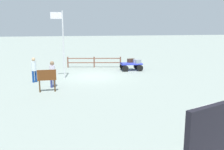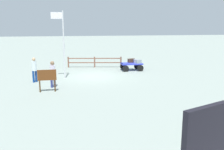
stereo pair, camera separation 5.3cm
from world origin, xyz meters
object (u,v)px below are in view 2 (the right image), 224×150
(worker_lead, at_px, (53,72))
(suitcase_dark, at_px, (131,61))
(flagpole, at_px, (63,40))
(signboard, at_px, (47,77))
(worker_trailing, at_px, (34,68))
(suitcase_olive, at_px, (137,61))
(luggage_cart, at_px, (131,65))
(suitcase_maroon, at_px, (136,61))
(suitcase_navy, at_px, (138,61))

(worker_lead, bearing_deg, suitcase_dark, -140.77)
(flagpole, height_order, signboard, flagpole)
(worker_trailing, bearing_deg, suitcase_olive, -158.41)
(luggage_cart, distance_m, flagpole, 6.46)
(suitcase_maroon, xyz_separation_m, suitcase_dark, (0.35, -0.39, 0.01))
(suitcase_dark, xyz_separation_m, worker_trailing, (7.59, 3.48, 0.17))
(luggage_cart, distance_m, suitcase_navy, 0.68)
(suitcase_navy, relative_size, signboard, 0.40)
(suitcase_navy, bearing_deg, flagpole, 17.93)
(worker_trailing, bearing_deg, suitcase_navy, -160.07)
(luggage_cart, height_order, suitcase_olive, suitcase_olive)
(suitcase_maroon, relative_size, worker_trailing, 0.28)
(suitcase_dark, distance_m, worker_lead, 8.09)
(worker_trailing, height_order, signboard, worker_trailing)
(suitcase_olive, relative_size, signboard, 0.40)
(worker_lead, distance_m, flagpole, 3.19)
(suitcase_dark, bearing_deg, suitcase_navy, 130.82)
(suitcase_dark, bearing_deg, suitcase_olive, 143.46)
(suitcase_navy, height_order, suitcase_dark, suitcase_dark)
(worker_lead, distance_m, worker_trailing, 2.10)
(luggage_cart, bearing_deg, suitcase_maroon, 171.79)
(suitcase_navy, distance_m, suitcase_dark, 0.74)
(flagpole, bearing_deg, suitcase_maroon, -160.29)
(flagpole, bearing_deg, suitcase_olive, -159.86)
(suitcase_olive, bearing_deg, flagpole, 20.14)
(luggage_cart, distance_m, suitcase_dark, 0.49)
(luggage_cart, distance_m, suitcase_maroon, 0.54)
(suitcase_maroon, bearing_deg, suitcase_navy, 129.08)
(suitcase_navy, xyz_separation_m, worker_trailing, (8.07, 2.93, 0.18))
(suitcase_olive, relative_size, worker_lead, 0.31)
(luggage_cart, distance_m, suitcase_olive, 0.59)
(luggage_cart, bearing_deg, flagpole, 21.56)
(worker_lead, bearing_deg, signboard, 75.93)
(worker_lead, bearing_deg, flagpole, -103.22)
(suitcase_navy, xyz_separation_m, worker_lead, (6.75, 4.56, 0.19))
(suitcase_dark, distance_m, signboard, 8.98)
(suitcase_dark, xyz_separation_m, worker_lead, (6.27, 5.12, 0.19))
(luggage_cart, relative_size, worker_trailing, 1.06)
(luggage_cart, height_order, signboard, signboard)
(suitcase_maroon, bearing_deg, worker_trailing, 21.28)
(luggage_cart, relative_size, suitcase_maroon, 3.83)
(flagpole, bearing_deg, signboard, 76.53)
(worker_trailing, bearing_deg, flagpole, -154.01)
(worker_lead, height_order, worker_trailing, worker_trailing)
(suitcase_olive, bearing_deg, luggage_cart, 2.36)
(suitcase_maroon, bearing_deg, luggage_cart, -8.21)
(suitcase_dark, height_order, signboard, signboard)
(luggage_cart, distance_m, worker_lead, 7.85)
(suitcase_dark, bearing_deg, worker_trailing, 24.67)
(suitcase_navy, bearing_deg, worker_lead, 34.05)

